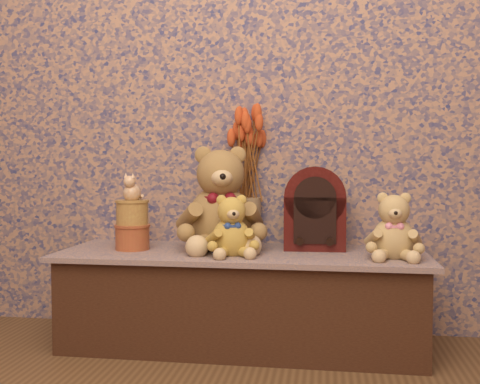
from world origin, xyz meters
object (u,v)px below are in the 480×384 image
object	(u,v)px
teddy_large	(220,194)
cat_figurine	(132,187)
teddy_medium	(231,223)
ceramic_vase	(247,221)
biscuit_tin_lower	(132,237)
teddy_small	(394,223)
cathedral_radio	(314,208)

from	to	relation	value
teddy_large	cat_figurine	size ratio (longest dim) A/B	3.93
teddy_medium	ceramic_vase	world-z (taller)	teddy_medium
teddy_medium	biscuit_tin_lower	distance (m)	0.43
teddy_medium	biscuit_tin_lower	size ratio (longest dim) A/B	1.81
teddy_large	teddy_small	world-z (taller)	teddy_large
cathedral_radio	cat_figurine	bearing A→B (deg)	-171.93
teddy_large	teddy_small	size ratio (longest dim) A/B	1.72
ceramic_vase	biscuit_tin_lower	xyz separation A→B (m)	(-0.44, -0.22, -0.05)
teddy_medium	teddy_small	xyz separation A→B (m)	(0.61, 0.02, 0.01)
teddy_large	teddy_small	bearing A→B (deg)	-25.91
ceramic_vase	teddy_medium	bearing A→B (deg)	-93.85
teddy_small	ceramic_vase	distance (m)	0.64
biscuit_tin_lower	teddy_large	bearing A→B (deg)	14.03
teddy_large	cathedral_radio	distance (m)	0.39
biscuit_tin_lower	cat_figurine	world-z (taller)	cat_figurine
teddy_medium	cat_figurine	size ratio (longest dim) A/B	2.16
teddy_large	teddy_medium	bearing A→B (deg)	-80.20
teddy_medium	ceramic_vase	size ratio (longest dim) A/B	1.22
teddy_large	biscuit_tin_lower	size ratio (longest dim) A/B	3.28
teddy_medium	ceramic_vase	bearing A→B (deg)	69.34
teddy_large	cat_figurine	world-z (taller)	teddy_large
biscuit_tin_lower	teddy_medium	bearing A→B (deg)	-9.91
ceramic_vase	cat_figurine	world-z (taller)	cat_figurine
ceramic_vase	biscuit_tin_lower	world-z (taller)	ceramic_vase
teddy_small	ceramic_vase	xyz separation A→B (m)	(-0.59, 0.27, -0.03)
teddy_large	cat_figurine	bearing A→B (deg)	179.42
teddy_large	ceramic_vase	size ratio (longest dim) A/B	2.22
teddy_large	biscuit_tin_lower	bearing A→B (deg)	179.42
teddy_medium	cat_figurine	bearing A→B (deg)	153.28
teddy_large	ceramic_vase	distance (m)	0.20
teddy_small	cat_figurine	xyz separation A→B (m)	(-1.03, 0.05, 0.13)
cat_figurine	teddy_large	bearing A→B (deg)	15.30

